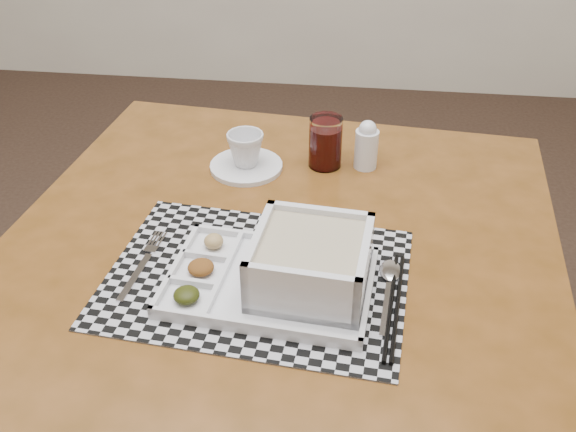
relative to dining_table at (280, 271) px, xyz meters
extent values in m
cube|color=#4E2F0E|center=(0.00, 0.00, 0.06)|extent=(1.05, 1.05, 0.04)
cylinder|color=#4E2F0E|center=(-0.39, 0.47, -0.31)|extent=(0.05, 0.05, 0.68)
cylinder|color=#4E2F0E|center=(0.47, 0.39, -0.31)|extent=(0.05, 0.05, 0.68)
cube|color=#4E2F0E|center=(0.04, 0.41, 0.00)|extent=(0.83, 0.10, 0.08)
cube|color=#4E2F0E|center=(-0.41, 0.04, 0.00)|extent=(0.10, 0.83, 0.08)
cube|color=#4E2F0E|center=(0.41, -0.04, 0.00)|extent=(0.10, 0.83, 0.08)
cube|color=#ABAAB2|center=(-0.02, -0.11, 0.08)|extent=(0.51, 0.39, 0.00)
cube|color=silver|center=(0.00, -0.13, 0.08)|extent=(0.34, 0.25, 0.01)
cube|color=silver|center=(0.01, -0.03, 0.09)|extent=(0.32, 0.04, 0.01)
cube|color=silver|center=(-0.01, -0.24, 0.09)|extent=(0.32, 0.04, 0.01)
cube|color=silver|center=(-0.15, -0.12, 0.09)|extent=(0.03, 0.22, 0.01)
cube|color=silver|center=(0.16, -0.15, 0.09)|extent=(0.03, 0.22, 0.01)
cube|color=silver|center=(-0.07, -0.13, 0.09)|extent=(0.03, 0.20, 0.01)
cube|color=silver|center=(-0.12, -0.16, 0.09)|extent=(0.08, 0.01, 0.01)
cube|color=silver|center=(-0.11, -0.09, 0.09)|extent=(0.08, 0.01, 0.01)
ellipsoid|color=black|center=(-0.12, -0.19, 0.10)|extent=(0.04, 0.04, 0.02)
ellipsoid|color=#452A0B|center=(-0.11, -0.12, 0.10)|extent=(0.04, 0.04, 0.02)
ellipsoid|color=brown|center=(-0.10, -0.06, 0.10)|extent=(0.03, 0.03, 0.02)
cube|color=silver|center=(0.07, -0.13, 0.09)|extent=(0.19, 0.19, 0.01)
cube|color=silver|center=(0.07, -0.05, 0.13)|extent=(0.17, 0.03, 0.09)
cube|color=silver|center=(0.06, -0.21, 0.13)|extent=(0.17, 0.03, 0.09)
cube|color=silver|center=(-0.01, -0.12, 0.13)|extent=(0.03, 0.17, 0.09)
cube|color=silver|center=(0.15, -0.14, 0.13)|extent=(0.03, 0.17, 0.09)
cube|color=#BFAE8E|center=(0.07, -0.13, 0.13)|extent=(0.17, 0.17, 0.08)
cube|color=silver|center=(-0.22, -0.14, 0.08)|extent=(0.02, 0.12, 0.00)
cube|color=silver|center=(-0.21, -0.06, 0.08)|extent=(0.02, 0.02, 0.00)
cube|color=silver|center=(-0.22, -0.03, 0.08)|extent=(0.01, 0.04, 0.00)
cube|color=silver|center=(-0.21, -0.03, 0.08)|extent=(0.01, 0.04, 0.00)
cube|color=silver|center=(-0.21, -0.03, 0.08)|extent=(0.01, 0.04, 0.00)
cube|color=silver|center=(-0.20, -0.04, 0.08)|extent=(0.01, 0.04, 0.00)
cube|color=silver|center=(0.19, -0.16, 0.08)|extent=(0.02, 0.12, 0.00)
ellipsoid|color=silver|center=(0.19, -0.07, 0.08)|extent=(0.04, 0.06, 0.01)
cylinder|color=black|center=(0.19, -0.16, 0.08)|extent=(0.03, 0.24, 0.01)
cylinder|color=black|center=(0.20, -0.16, 0.08)|extent=(0.03, 0.24, 0.01)
cylinder|color=silver|center=(-0.10, 0.23, 0.08)|extent=(0.15, 0.15, 0.01)
imported|color=silver|center=(-0.10, 0.23, 0.12)|extent=(0.09, 0.09, 0.07)
cylinder|color=white|center=(0.06, 0.26, 0.13)|extent=(0.07, 0.07, 0.11)
cylinder|color=#3A0405|center=(0.06, 0.26, 0.12)|extent=(0.06, 0.06, 0.09)
cylinder|color=silver|center=(0.14, 0.27, 0.12)|extent=(0.05, 0.05, 0.08)
sphere|color=silver|center=(0.14, 0.27, 0.16)|extent=(0.04, 0.04, 0.04)
camera|label=1|loc=(0.13, -0.90, 0.75)|focal=40.00mm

